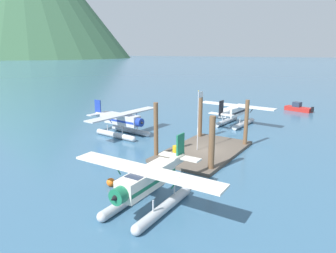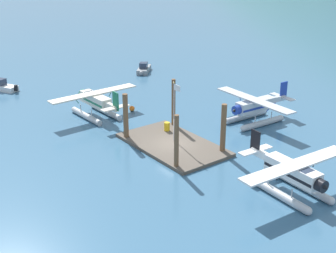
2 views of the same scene
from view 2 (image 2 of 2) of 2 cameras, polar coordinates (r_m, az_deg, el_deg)
ground_plane at (r=44.33m, az=0.60°, el=-2.40°), size 1200.00×1200.00×0.00m
dock_platform at (r=44.27m, az=0.61°, el=-2.22°), size 10.65×6.22×0.30m
piling_near_left at (r=45.11m, az=-5.21°, el=1.16°), size 0.50×0.50×4.68m
piling_near_right at (r=38.93m, az=1.04°, el=-1.99°), size 0.41×0.41×4.92m
piling_far_left at (r=47.91m, az=0.67°, el=2.82°), size 0.41×0.41×5.21m
piling_far_right at (r=42.15m, az=6.80°, el=-0.35°), size 0.50×0.50×4.78m
flagpole at (r=43.43m, az=0.84°, el=2.65°), size 0.95×0.10×5.81m
fuel_drum at (r=46.98m, az=-0.13°, el=0.01°), size 0.62×0.62×0.88m
mooring_buoy at (r=53.51m, az=-4.44°, el=2.21°), size 0.62×0.62×0.62m
seaplane_silver_bow_centre at (r=50.43m, az=10.64°, el=2.18°), size 10.46×7.98×3.84m
seaplane_white_stbd_fwd at (r=36.74m, az=15.01°, el=-5.82°), size 7.97×10.47×3.84m
seaplane_cream_port_aft at (r=51.94m, az=-8.88°, el=2.88°), size 7.98×10.43×3.84m
boat_grey_open_west at (r=69.86m, az=-2.99°, el=7.05°), size 4.03×4.03×1.50m
boat_white_open_sw at (r=64.89m, az=-19.69°, el=4.65°), size 4.49×3.22×1.50m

